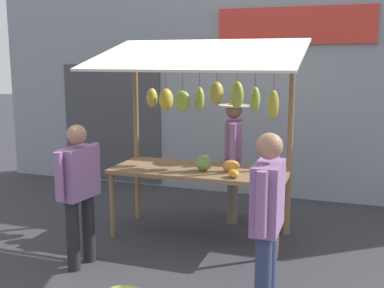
# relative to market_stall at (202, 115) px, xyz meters

# --- Properties ---
(ground_plane) EXTENTS (40.00, 40.00, 0.00)m
(ground_plane) POSITION_rel_market_stall_xyz_m (0.00, 0.06, -1.56)
(ground_plane) COLOR #38383D
(street_backdrop) EXTENTS (9.00, 0.30, 3.40)m
(street_backdrop) POSITION_rel_market_stall_xyz_m (0.04, -2.13, 0.14)
(street_backdrop) COLOR #8C939E
(street_backdrop) RESTS_ON ground
(market_stall) EXTENTS (2.50, 1.46, 2.50)m
(market_stall) POSITION_rel_market_stall_xyz_m (0.00, 0.00, 0.00)
(market_stall) COLOR olive
(market_stall) RESTS_ON ground
(vendor_with_sunhat) EXTENTS (0.43, 0.70, 1.67)m
(vendor_with_sunhat) POSITION_rel_market_stall_xyz_m (-0.25, -0.69, -0.57)
(vendor_with_sunhat) COLOR #726656
(vendor_with_sunhat) RESTS_ON ground
(shopper_in_grey_tee) EXTENTS (0.28, 0.67, 1.57)m
(shopper_in_grey_tee) POSITION_rel_market_stall_xyz_m (0.95, 1.33, -0.66)
(shopper_in_grey_tee) COLOR #232328
(shopper_in_grey_tee) RESTS_ON ground
(shopper_with_ponytail) EXTENTS (0.22, 0.70, 1.65)m
(shopper_with_ponytail) POSITION_rel_market_stall_xyz_m (-1.15, 1.76, -0.60)
(shopper_with_ponytail) COLOR navy
(shopper_with_ponytail) RESTS_ON ground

